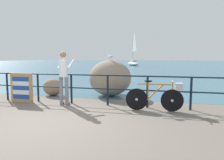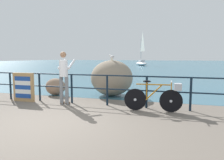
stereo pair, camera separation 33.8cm
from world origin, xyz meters
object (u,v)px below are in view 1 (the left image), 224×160
Objects in this scene: breakwater_boulder_main at (110,78)px; sailboat at (133,62)px; bicycle at (159,96)px; folded_deckchair_stack at (22,88)px; breakwater_boulder_left at (53,87)px; person_at_railing at (64,75)px; seagull at (110,57)px.

sailboat reaches higher than breakwater_boulder_main.
bicycle is 0.28× the size of sailboat.
folded_deckchair_stack is 1.52m from breakwater_boulder_left.
breakwater_boulder_main is 0.28× the size of sailboat.
folded_deckchair_stack is (-1.66, 0.02, -0.47)m from person_at_railing.
bicycle is at bearing -1.04° from folded_deckchair_stack.
folded_deckchair_stack is 0.17× the size of sailboat.
sailboat is (-3.31, 30.24, -0.03)m from breakwater_boulder_main.
person_at_railing is 2.03m from breakwater_boulder_left.
bicycle is 3.16m from person_at_railing.
breakwater_boulder_main reaches higher than bicycle.
person_at_railing reaches higher than folded_deckchair_stack.
person_at_railing is (-3.11, 0.06, 0.53)m from bicycle.
breakwater_boulder_left is 2.70m from seagull.
seagull is at bearing 11.97° from breakwater_boulder_left.
folded_deckchair_stack is at bearing -143.49° from breakwater_boulder_main.
breakwater_boulder_left is at bearing 38.85° from person_at_railing.
breakwater_boulder_main reaches higher than folded_deckchair_stack.
bicycle is at bearing -19.41° from breakwater_boulder_left.
breakwater_boulder_left is (0.42, 1.45, -0.17)m from folded_deckchair_stack.
folded_deckchair_stack is at bearing -106.02° from breakwater_boulder_left.
seagull is 30.51m from sailboat.
folded_deckchair_stack is 0.60× the size of breakwater_boulder_main.
sailboat is at bearing 95.61° from bicycle.
person_at_railing is at bearing 155.20° from sailboat.
seagull reaches higher than folded_deckchair_stack.
seagull is 0.05× the size of sailboat.
breakwater_boulder_main is at bearing -28.93° from person_at_railing.
person_at_railing is at bearing -0.86° from folded_deckchair_stack.
breakwater_boulder_left is at bearing 153.08° from sailboat.
seagull is at bearing -30.35° from person_at_railing.
breakwater_boulder_left is at bearing 73.98° from folded_deckchair_stack.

